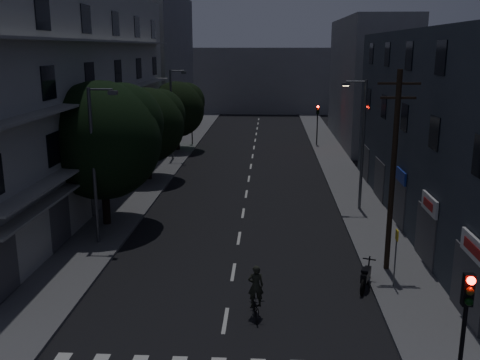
# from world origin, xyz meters

# --- Properties ---
(ground) EXTENTS (160.00, 160.00, 0.00)m
(ground) POSITION_xyz_m (0.00, 25.00, 0.00)
(ground) COLOR black
(ground) RESTS_ON ground
(sidewalk_left) EXTENTS (3.00, 90.00, 0.15)m
(sidewalk_left) POSITION_xyz_m (-7.50, 25.00, 0.07)
(sidewalk_left) COLOR #565659
(sidewalk_left) RESTS_ON ground
(sidewalk_right) EXTENTS (3.00, 90.00, 0.15)m
(sidewalk_right) POSITION_xyz_m (7.50, 25.00, 0.07)
(sidewalk_right) COLOR #565659
(sidewalk_right) RESTS_ON ground
(lane_markings) EXTENTS (0.15, 60.50, 0.01)m
(lane_markings) POSITION_xyz_m (0.00, 31.25, 0.01)
(lane_markings) COLOR beige
(lane_markings) RESTS_ON ground
(building_left) EXTENTS (7.00, 36.00, 14.00)m
(building_left) POSITION_xyz_m (-11.98, 18.00, 6.99)
(building_left) COLOR #A6A7A2
(building_left) RESTS_ON ground
(building_right) EXTENTS (6.19, 28.00, 11.00)m
(building_right) POSITION_xyz_m (11.99, 14.00, 5.50)
(building_right) COLOR #2D343E
(building_right) RESTS_ON ground
(building_far_left) EXTENTS (6.00, 20.00, 16.00)m
(building_far_left) POSITION_xyz_m (-12.00, 48.00, 8.00)
(building_far_left) COLOR slate
(building_far_left) RESTS_ON ground
(building_far_right) EXTENTS (6.00, 20.00, 13.00)m
(building_far_right) POSITION_xyz_m (12.00, 42.00, 6.50)
(building_far_right) COLOR slate
(building_far_right) RESTS_ON ground
(building_far_end) EXTENTS (24.00, 8.00, 10.00)m
(building_far_end) POSITION_xyz_m (0.00, 70.00, 5.00)
(building_far_end) COLOR slate
(building_far_end) RESTS_ON ground
(tree_near) EXTENTS (6.62, 6.62, 8.17)m
(tree_near) POSITION_xyz_m (-7.66, 12.71, 5.26)
(tree_near) COLOR black
(tree_near) RESTS_ON sidewalk_left
(tree_mid) EXTENTS (5.70, 5.70, 7.01)m
(tree_mid) POSITION_xyz_m (-7.65, 23.56, 4.53)
(tree_mid) COLOR black
(tree_mid) RESTS_ON sidewalk_left
(tree_far) EXTENTS (5.43, 5.43, 6.71)m
(tree_far) POSITION_xyz_m (-7.49, 35.82, 4.36)
(tree_far) COLOR black
(tree_far) RESTS_ON sidewalk_left
(traffic_signal_near) EXTENTS (0.28, 0.37, 4.10)m
(traffic_signal_near) POSITION_xyz_m (6.88, -2.96, 3.10)
(traffic_signal_near) COLOR black
(traffic_signal_near) RESTS_ON sidewalk_right
(traffic_signal_far_right) EXTENTS (0.28, 0.37, 4.10)m
(traffic_signal_far_right) POSITION_xyz_m (6.51, 39.16, 3.10)
(traffic_signal_far_right) COLOR black
(traffic_signal_far_right) RESTS_ON sidewalk_right
(traffic_signal_far_left) EXTENTS (0.28, 0.37, 4.10)m
(traffic_signal_far_left) POSITION_xyz_m (-6.56, 39.06, 3.10)
(traffic_signal_far_left) COLOR black
(traffic_signal_far_left) RESTS_ON sidewalk_left
(street_lamp_left_near) EXTENTS (1.51, 0.25, 8.00)m
(street_lamp_left_near) POSITION_xyz_m (-7.16, 9.61, 4.60)
(street_lamp_left_near) COLOR #525359
(street_lamp_left_near) RESTS_ON sidewalk_left
(street_lamp_right) EXTENTS (1.51, 0.25, 8.00)m
(street_lamp_right) POSITION_xyz_m (7.20, 16.51, 4.60)
(street_lamp_right) COLOR #525459
(street_lamp_right) RESTS_ON sidewalk_right
(street_lamp_left_far) EXTENTS (1.51, 0.25, 8.00)m
(street_lamp_left_far) POSITION_xyz_m (-7.08, 31.07, 4.60)
(street_lamp_left_far) COLOR #505357
(street_lamp_left_far) RESTS_ON sidewalk_left
(utility_pole) EXTENTS (1.80, 0.24, 9.00)m
(utility_pole) POSITION_xyz_m (7.03, 6.97, 4.87)
(utility_pole) COLOR black
(utility_pole) RESTS_ON sidewalk_right
(bus_stop_sign) EXTENTS (0.06, 0.35, 2.52)m
(bus_stop_sign) POSITION_xyz_m (6.93, 5.06, 1.89)
(bus_stop_sign) COLOR #595B60
(bus_stop_sign) RESTS_ON sidewalk_right
(motorcycle) EXTENTS (0.90, 1.89, 1.27)m
(motorcycle) POSITION_xyz_m (5.76, 5.11, 0.50)
(motorcycle) COLOR black
(motorcycle) RESTS_ON ground
(cyclist) EXTENTS (0.81, 1.72, 2.09)m
(cyclist) POSITION_xyz_m (1.13, 2.40, 0.70)
(cyclist) COLOR black
(cyclist) RESTS_ON ground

